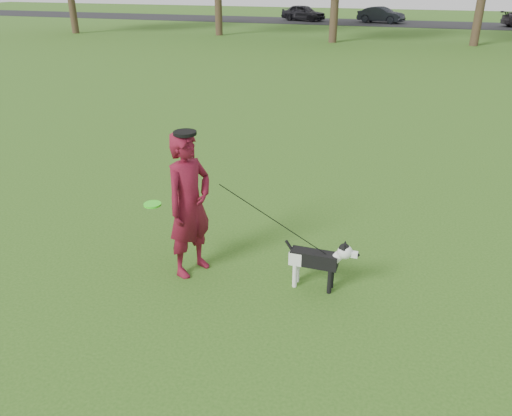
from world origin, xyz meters
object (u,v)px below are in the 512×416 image
(man, at_px, (189,205))
(car_left, at_px, (303,13))
(dog, at_px, (320,258))
(car_mid, at_px, (381,15))

(man, distance_m, car_left, 41.41)
(dog, distance_m, car_mid, 40.59)
(car_left, distance_m, car_mid, 6.70)
(car_mid, bearing_deg, man, -160.16)
(man, distance_m, car_mid, 40.61)
(dog, bearing_deg, car_mid, 94.65)
(man, distance_m, dog, 1.81)
(dog, relative_size, car_mid, 0.25)
(dog, height_order, car_left, car_left)
(man, height_order, dog, man)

